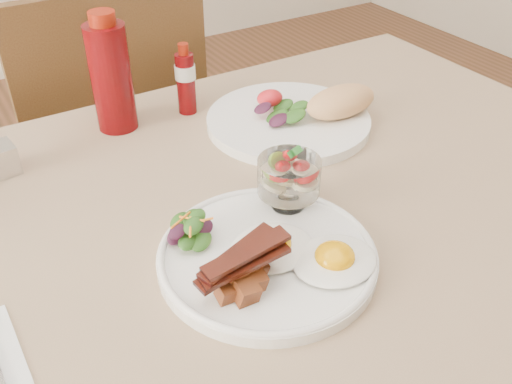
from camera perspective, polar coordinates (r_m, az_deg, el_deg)
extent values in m
cylinder|color=brown|center=(1.58, 10.94, 0.33)|extent=(0.06, 0.06, 0.71)
cube|color=brown|center=(0.83, -0.89, -3.04)|extent=(1.30, 0.85, 0.04)
cube|color=tan|center=(0.82, -0.91, -1.89)|extent=(1.33, 0.88, 0.00)
cylinder|color=brown|center=(1.53, -17.79, -8.54)|extent=(0.04, 0.04, 0.45)
cylinder|color=brown|center=(1.61, -5.59, -4.24)|extent=(0.04, 0.04, 0.45)
cylinder|color=brown|center=(1.82, -21.01, -1.57)|extent=(0.04, 0.04, 0.45)
cylinder|color=brown|center=(1.88, -10.54, 1.80)|extent=(0.04, 0.04, 0.45)
cube|color=brown|center=(1.56, -14.99, 4.07)|extent=(0.42, 0.42, 0.03)
cube|color=brown|center=(1.28, -13.67, 9.12)|extent=(0.42, 0.03, 0.46)
cylinder|color=white|center=(0.73, 1.12, -6.52)|extent=(0.28, 0.28, 0.02)
ellipsoid|color=white|center=(0.71, 7.84, -6.77)|extent=(0.13, 0.12, 0.01)
ellipsoid|color=#FFA405|center=(0.71, 7.88, -6.37)|extent=(0.05, 0.05, 0.03)
ellipsoid|color=white|center=(0.72, 1.59, -5.54)|extent=(0.13, 0.12, 0.01)
ellipsoid|color=#FFA405|center=(0.72, 1.60, -5.13)|extent=(0.05, 0.05, 0.03)
cube|color=maroon|center=(0.68, -2.32, -8.42)|extent=(0.03, 0.03, 0.02)
cube|color=maroon|center=(0.67, -0.29, -8.86)|extent=(0.03, 0.03, 0.03)
cube|color=maroon|center=(0.66, -2.92, -9.99)|extent=(0.03, 0.03, 0.02)
cube|color=maroon|center=(0.69, -0.05, -7.61)|extent=(0.03, 0.03, 0.02)
cube|color=maroon|center=(0.66, -0.99, -9.94)|extent=(0.03, 0.03, 0.03)
cube|color=maroon|center=(0.68, -3.68, -8.45)|extent=(0.03, 0.03, 0.02)
cube|color=maroon|center=(0.66, -0.97, -7.36)|extent=(0.03, 0.03, 0.02)
cube|color=maroon|center=(0.66, -1.99, -8.05)|extent=(0.03, 0.03, 0.02)
cube|color=#531C0D|center=(0.66, -1.80, -7.24)|extent=(0.11, 0.04, 0.01)
cube|color=#531C0D|center=(0.65, -1.08, -7.23)|extent=(0.11, 0.02, 0.01)
cube|color=#531C0D|center=(0.66, -1.75, -6.14)|extent=(0.11, 0.05, 0.01)
cube|color=#531C0D|center=(0.65, -0.95, -6.10)|extent=(0.11, 0.03, 0.01)
ellipsoid|color=#1F4C14|center=(0.74, -6.52, -4.75)|extent=(0.04, 0.03, 0.01)
ellipsoid|color=#1F4C14|center=(0.75, -5.75, -3.72)|extent=(0.03, 0.02, 0.01)
ellipsoid|color=#391227|center=(0.74, -7.98, -4.40)|extent=(0.03, 0.02, 0.01)
ellipsoid|color=#1F4C14|center=(0.73, -5.54, -4.87)|extent=(0.04, 0.03, 0.01)
ellipsoid|color=#1F4C14|center=(0.72, -6.81, -4.85)|extent=(0.03, 0.02, 0.01)
ellipsoid|color=#391227|center=(0.74, -5.17, -3.57)|extent=(0.03, 0.02, 0.01)
ellipsoid|color=#1F4C14|center=(0.74, -7.56, -2.98)|extent=(0.03, 0.02, 0.01)
ellipsoid|color=#1F4C14|center=(0.74, -6.42, -2.54)|extent=(0.03, 0.02, 0.01)
ellipsoid|color=#391227|center=(0.72, -7.89, -3.95)|extent=(0.03, 0.02, 0.01)
ellipsoid|color=#1F4C14|center=(0.72, -6.25, -3.35)|extent=(0.03, 0.02, 0.01)
ellipsoid|color=#1F4C14|center=(0.73, -5.91, -2.50)|extent=(0.03, 0.02, 0.01)
cylinder|color=orange|center=(0.73, -6.43, -2.68)|extent=(0.02, 0.03, 0.01)
cylinder|color=orange|center=(0.73, -7.54, -2.80)|extent=(0.03, 0.02, 0.01)
cylinder|color=orange|center=(0.72, -5.68, -2.91)|extent=(0.03, 0.01, 0.01)
cylinder|color=orange|center=(0.72, -6.58, -3.48)|extent=(0.02, 0.03, 0.01)
cylinder|color=white|center=(0.80, 3.21, -0.98)|extent=(0.05, 0.05, 0.01)
cylinder|color=white|center=(0.79, 3.24, -0.29)|extent=(0.02, 0.02, 0.02)
cylinder|color=white|center=(0.78, 3.32, 1.60)|extent=(0.09, 0.09, 0.05)
cylinder|color=#FFE9B4|center=(0.78, 2.26, 1.12)|extent=(0.02, 0.02, 0.01)
cylinder|color=#FFE9B4|center=(0.78, 4.40, 1.22)|extent=(0.02, 0.02, 0.01)
cylinder|color=#FFE9B4|center=(0.79, 2.96, 2.10)|extent=(0.02, 0.02, 0.01)
cylinder|color=#7BA432|center=(0.77, 2.32, 2.75)|extent=(0.04, 0.04, 0.01)
cone|color=red|center=(0.76, 4.48, 2.51)|extent=(0.02, 0.02, 0.02)
cone|color=red|center=(0.76, 2.55, 2.59)|extent=(0.02, 0.02, 0.02)
cone|color=red|center=(0.77, 3.22, 3.76)|extent=(0.02, 0.02, 0.02)
ellipsoid|color=#328B32|center=(0.76, 3.68, 3.89)|extent=(0.02, 0.01, 0.00)
ellipsoid|color=#328B32|center=(0.76, 4.16, 4.20)|extent=(0.02, 0.01, 0.00)
cylinder|color=white|center=(1.03, 3.25, 7.10)|extent=(0.29, 0.29, 0.02)
ellipsoid|color=#1F4C14|center=(1.01, 2.20, 7.53)|extent=(0.05, 0.03, 0.01)
ellipsoid|color=#1F4C14|center=(1.04, 2.74, 8.62)|extent=(0.04, 0.03, 0.01)
ellipsoid|color=#391227|center=(0.99, 2.29, 7.21)|extent=(0.04, 0.03, 0.01)
ellipsoid|color=#1F4C14|center=(0.99, 3.90, 7.62)|extent=(0.04, 0.03, 0.01)
ellipsoid|color=#1F4C14|center=(1.02, 4.36, 8.52)|extent=(0.04, 0.03, 0.01)
ellipsoid|color=#391227|center=(1.01, 0.69, 8.39)|extent=(0.03, 0.02, 0.01)
ellipsoid|color=red|center=(1.05, 1.38, 9.11)|extent=(0.05, 0.04, 0.03)
ellipsoid|color=#E4AA6C|center=(1.03, 8.50, 9.08)|extent=(0.14, 0.07, 0.06)
cylinder|color=#580507|center=(1.02, -14.26, 10.96)|extent=(0.09, 0.09, 0.19)
cylinder|color=maroon|center=(0.98, -15.16, 16.44)|extent=(0.05, 0.05, 0.02)
cylinder|color=#580507|center=(1.06, -7.02, 10.68)|extent=(0.04, 0.04, 0.11)
cylinder|color=silver|center=(1.05, -7.11, 11.84)|extent=(0.04, 0.04, 0.03)
cylinder|color=maroon|center=(1.04, -7.29, 13.98)|extent=(0.02, 0.02, 0.02)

